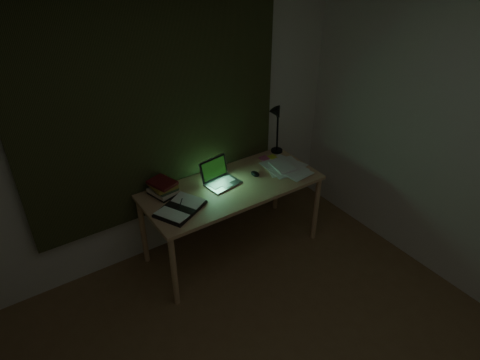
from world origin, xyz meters
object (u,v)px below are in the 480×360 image
at_px(desk_lamp, 278,124).
at_px(book_stack, 163,187).
at_px(laptop, 223,174).
at_px(desk, 233,218).
at_px(open_textbook, 180,208).
at_px(loose_papers, 276,167).

bearing_deg(desk_lamp, book_stack, 168.37).
bearing_deg(laptop, desk, -53.99).
height_order(open_textbook, loose_papers, open_textbook).
bearing_deg(desk_lamp, laptop, -179.14).
bearing_deg(loose_papers, open_textbook, -174.89).
relative_size(laptop, book_stack, 1.49).
distance_m(laptop, book_stack, 0.51).
relative_size(open_textbook, book_stack, 1.74).
distance_m(laptop, open_textbook, 0.50).
distance_m(desk, open_textbook, 0.65).
xyz_separation_m(laptop, loose_papers, (0.54, -0.04, -0.09)).
xyz_separation_m(open_textbook, book_stack, (-0.01, 0.27, 0.06)).
distance_m(desk, desk_lamp, 0.99).
relative_size(open_textbook, loose_papers, 0.92).
distance_m(laptop, desk_lamp, 0.80).
xyz_separation_m(book_stack, desk_lamp, (1.24, 0.07, 0.22)).
height_order(book_stack, desk_lamp, desk_lamp).
relative_size(loose_papers, desk_lamp, 0.68).
distance_m(laptop, loose_papers, 0.55).
relative_size(book_stack, loose_papers, 0.53).
xyz_separation_m(desk, desk_lamp, (0.69, 0.27, 0.65)).
distance_m(desk, loose_papers, 0.61).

